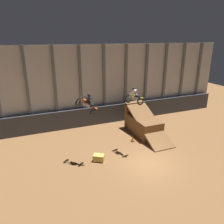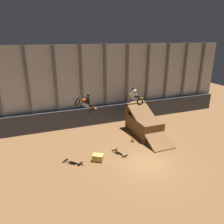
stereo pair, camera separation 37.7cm
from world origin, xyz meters
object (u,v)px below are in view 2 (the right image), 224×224
Objects in this scene: dirt_ramp at (143,124)px; rider_bike_left_air at (86,103)px; traffic_cone_near_ramp at (133,139)px; rider_bike_right_air at (134,97)px; hay_bale_trackside at (98,158)px.

dirt_ramp is 8.61m from rider_bike_left_air.
rider_bike_left_air is 7.03m from traffic_cone_near_ramp.
rider_bike_right_air is 5.05m from traffic_cone_near_ramp.
hay_bale_trackside is (-3.42, -0.52, -4.72)m from rider_bike_right_air.
rider_bike_right_air is (4.14, 0.06, 0.03)m from rider_bike_left_air.
rider_bike_right_air reaches higher than rider_bike_left_air.
rider_bike_right_air reaches higher than traffic_cone_near_ramp.
rider_bike_right_air reaches higher than dirt_ramp.
rider_bike_right_air is 3.08× the size of traffic_cone_near_ramp.
hay_bale_trackside is at bearing -153.97° from traffic_cone_near_ramp.
traffic_cone_near_ramp reaches higher than hay_bale_trackside.
rider_bike_left_air reaches higher than traffic_cone_near_ramp.
rider_bike_left_air is 4.77m from hay_bale_trackside.
traffic_cone_near_ramp is 4.74m from hay_bale_trackside.
rider_bike_right_air is (-2.81, -3.13, 3.98)m from dirt_ramp.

